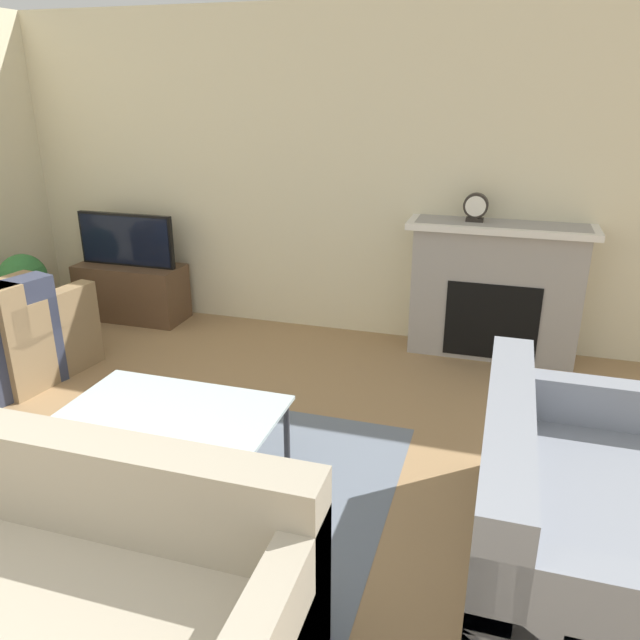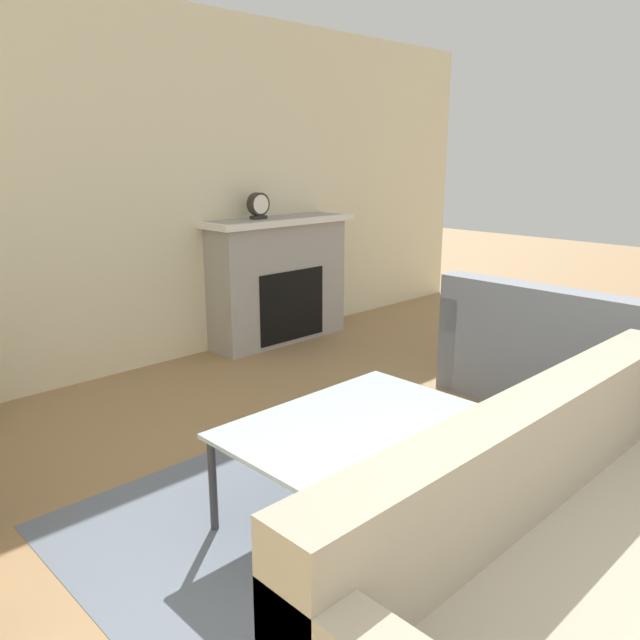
{
  "view_description": "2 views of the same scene",
  "coord_description": "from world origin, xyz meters",
  "px_view_note": "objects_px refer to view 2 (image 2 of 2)",
  "views": [
    {
      "loc": [
        1.61,
        -0.36,
        2.1
      ],
      "look_at": [
        0.56,
        3.07,
        0.73
      ],
      "focal_mm": 35.0,
      "sensor_mm": 36.0,
      "label": 1
    },
    {
      "loc": [
        -1.91,
        0.45,
        1.61
      ],
      "look_at": [
        0.5,
        2.94,
        0.69
      ],
      "focal_mm": 35.0,
      "sensor_mm": 36.0,
      "label": 2
    }
  ],
  "objects_px": {
    "coffee_table": "(350,427)",
    "couch_sectional": "(617,581)",
    "couch_loveseat": "(573,360)",
    "mantel_clock": "(258,205)"
  },
  "relations": [
    {
      "from": "couch_sectional",
      "to": "coffee_table",
      "type": "height_order",
      "value": "couch_sectional"
    },
    {
      "from": "couch_sectional",
      "to": "couch_loveseat",
      "type": "relative_size",
      "value": 1.44
    },
    {
      "from": "couch_loveseat",
      "to": "couch_sectional",
      "type": "bearing_deg",
      "value": 117.77
    },
    {
      "from": "couch_loveseat",
      "to": "coffee_table",
      "type": "xyz_separation_m",
      "value": [
        -2.04,
        0.12,
        0.13
      ]
    },
    {
      "from": "coffee_table",
      "to": "mantel_clock",
      "type": "xyz_separation_m",
      "value": [
        1.37,
        2.34,
        0.78
      ]
    },
    {
      "from": "coffee_table",
      "to": "mantel_clock",
      "type": "relative_size",
      "value": 5.29
    },
    {
      "from": "couch_loveseat",
      "to": "mantel_clock",
      "type": "distance_m",
      "value": 2.71
    },
    {
      "from": "couch_loveseat",
      "to": "coffee_table",
      "type": "relative_size",
      "value": 1.35
    },
    {
      "from": "couch_loveseat",
      "to": "coffee_table",
      "type": "distance_m",
      "value": 2.05
    },
    {
      "from": "coffee_table",
      "to": "couch_sectional",
      "type": "bearing_deg",
      "value": -90.84
    }
  ]
}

